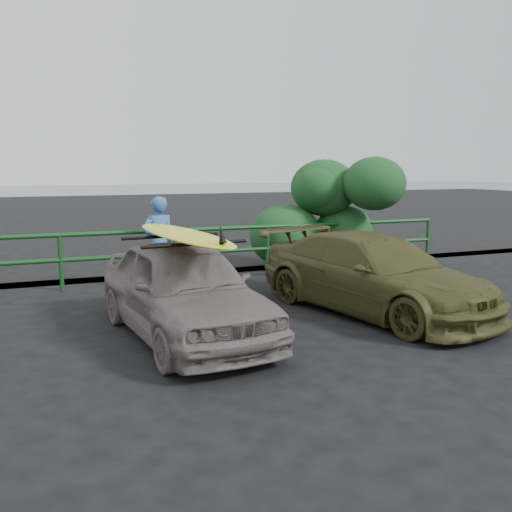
{
  "coord_description": "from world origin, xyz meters",
  "views": [
    {
      "loc": [
        -1.47,
        -5.6,
        2.2
      ],
      "look_at": [
        1.5,
        1.85,
        0.94
      ],
      "focal_mm": 40.0,
      "sensor_mm": 36.0,
      "label": 1
    }
  ],
  "objects_px": {
    "guardrail": "(118,259)",
    "surfboard": "(183,235)",
    "man": "(159,242)",
    "olive_vehicle": "(374,274)",
    "sedan": "(184,290)"
  },
  "relations": [
    {
      "from": "guardrail",
      "to": "olive_vehicle",
      "type": "distance_m",
      "value": 4.74
    },
    {
      "from": "guardrail",
      "to": "man",
      "type": "distance_m",
      "value": 0.85
    },
    {
      "from": "guardrail",
      "to": "sedan",
      "type": "distance_m",
      "value": 3.56
    },
    {
      "from": "man",
      "to": "olive_vehicle",
      "type": "bearing_deg",
      "value": 122.0
    },
    {
      "from": "man",
      "to": "guardrail",
      "type": "bearing_deg",
      "value": -38.98
    },
    {
      "from": "sedan",
      "to": "surfboard",
      "type": "relative_size",
      "value": 1.23
    },
    {
      "from": "guardrail",
      "to": "surfboard",
      "type": "bearing_deg",
      "value": -84.68
    },
    {
      "from": "man",
      "to": "sedan",
      "type": "bearing_deg",
      "value": 73.89
    },
    {
      "from": "olive_vehicle",
      "to": "man",
      "type": "distance_m",
      "value": 4.0
    },
    {
      "from": "surfboard",
      "to": "guardrail",
      "type": "bearing_deg",
      "value": 89.77
    },
    {
      "from": "guardrail",
      "to": "olive_vehicle",
      "type": "bearing_deg",
      "value": -45.22
    },
    {
      "from": "surfboard",
      "to": "sedan",
      "type": "bearing_deg",
      "value": 174.46
    },
    {
      "from": "guardrail",
      "to": "olive_vehicle",
      "type": "relative_size",
      "value": 3.43
    },
    {
      "from": "guardrail",
      "to": "man",
      "type": "xyz_separation_m",
      "value": [
        0.69,
        -0.38,
        0.32
      ]
    },
    {
      "from": "sedan",
      "to": "man",
      "type": "bearing_deg",
      "value": 78.03
    }
  ]
}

